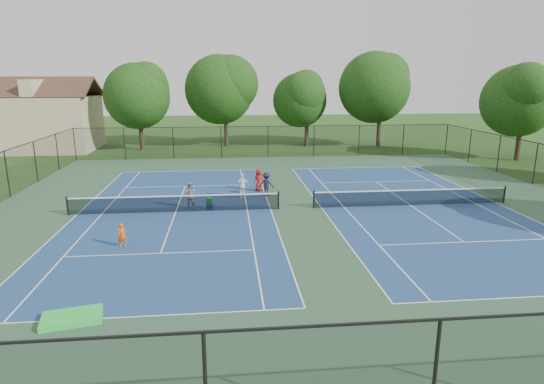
{
  "coord_description": "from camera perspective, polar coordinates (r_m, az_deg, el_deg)",
  "views": [
    {
      "loc": [
        -4.0,
        -25.46,
        7.48
      ],
      "look_at": [
        -1.53,
        -1.0,
        1.3
      ],
      "focal_mm": 30.0,
      "sensor_mm": 36.0,
      "label": 1
    }
  ],
  "objects": [
    {
      "name": "ball_hopper",
      "position": [
        26.81,
        -7.81,
        -1.14
      ],
      "size": [
        0.41,
        0.37,
        0.37
      ],
      "primitive_type": "cube",
      "rotation": [
        0.0,
        0.0,
        -0.3
      ],
      "color": "green",
      "rests_on": "ball_crate"
    },
    {
      "name": "perimeter_fence",
      "position": [
        26.44,
        3.08,
        1.24
      ],
      "size": [
        36.08,
        36.08,
        3.02
      ],
      "color": "black",
      "rests_on": "ground"
    },
    {
      "name": "bystander_c",
      "position": [
        30.82,
        -1.66,
        1.52
      ],
      "size": [
        0.87,
        0.72,
        1.53
      ],
      "primitive_type": "imported",
      "rotation": [
        0.0,
        0.0,
        3.51
      ],
      "color": "maroon",
      "rests_on": "ground"
    },
    {
      "name": "bystander_a",
      "position": [
        29.03,
        -3.75,
        0.78
      ],
      "size": [
        1.02,
        0.71,
        1.6
      ],
      "primitive_type": "imported",
      "rotation": [
        0.0,
        0.0,
        3.51
      ],
      "color": "white",
      "rests_on": "ground"
    },
    {
      "name": "child_player",
      "position": [
        21.82,
        -18.29,
        -5.15
      ],
      "size": [
        0.47,
        0.39,
        1.1
      ],
      "primitive_type": "imported",
      "rotation": [
        0.0,
        0.0,
        0.36
      ],
      "color": "#E65D0F",
      "rests_on": "ground"
    },
    {
      "name": "ground",
      "position": [
        26.84,
        3.04,
        -2.09
      ],
      "size": [
        140.0,
        140.0,
        0.0
      ],
      "primitive_type": "plane",
      "color": "#234716",
      "rests_on": "ground"
    },
    {
      "name": "tree_back_c",
      "position": [
        51.3,
        4.44,
        11.84
      ],
      "size": [
        6.0,
        6.0,
        8.4
      ],
      "color": "#2D2116",
      "rests_on": "ground"
    },
    {
      "name": "tennis_court_left",
      "position": [
        26.68,
        -12.0,
        -2.27
      ],
      "size": [
        12.0,
        23.83,
        1.07
      ],
      "color": "navy",
      "rests_on": "ground"
    },
    {
      "name": "instructor",
      "position": [
        27.19,
        -10.22,
        -0.36
      ],
      "size": [
        0.9,
        0.79,
        1.59
      ],
      "primitive_type": "imported",
      "rotation": [
        0.0,
        0.0,
        2.87
      ],
      "color": "#9A9A9C",
      "rests_on": "ground"
    },
    {
      "name": "tree_back_b",
      "position": [
        51.47,
        -5.92,
        13.06
      ],
      "size": [
        7.6,
        7.6,
        10.03
      ],
      "color": "#2D2116",
      "rests_on": "ground"
    },
    {
      "name": "tennis_court_right",
      "position": [
        28.7,
        16.99,
        -1.43
      ],
      "size": [
        12.0,
        23.83,
        1.07
      ],
      "color": "navy",
      "rests_on": "ground"
    },
    {
      "name": "tree_side_e",
      "position": [
        47.84,
        29.12,
        10.37
      ],
      "size": [
        6.6,
        6.6,
        8.87
      ],
      "color": "#2D2116",
      "rests_on": "ground"
    },
    {
      "name": "court_pad",
      "position": [
        26.84,
        3.04,
        -2.09
      ],
      "size": [
        36.0,
        36.0,
        0.01
      ],
      "primitive_type": "cube",
      "color": "#31583D",
      "rests_on": "ground"
    },
    {
      "name": "tree_back_a",
      "position": [
        50.3,
        -16.43,
        11.91
      ],
      "size": [
        6.8,
        6.8,
        9.15
      ],
      "color": "#2D2116",
      "rests_on": "ground"
    },
    {
      "name": "tree_back_d",
      "position": [
        52.31,
        13.56,
        13.02
      ],
      "size": [
        7.8,
        7.8,
        10.37
      ],
      "color": "#2D2116",
      "rests_on": "ground"
    },
    {
      "name": "green_tarp",
      "position": [
        16.23,
        -23.8,
        -14.23
      ],
      "size": [
        2.01,
        1.45,
        0.19
      ],
      "primitive_type": "cube",
      "rotation": [
        0.0,
        0.0,
        0.21
      ],
      "color": "green",
      "rests_on": "ground"
    },
    {
      "name": "clapboard_house",
      "position": [
        54.1,
        -26.58,
        7.99
      ],
      "size": [
        10.8,
        8.1,
        7.65
      ],
      "color": "tan",
      "rests_on": "ground"
    },
    {
      "name": "bystander_b",
      "position": [
        29.51,
        -0.7,
        0.99
      ],
      "size": [
        1.15,
        0.9,
        1.57
      ],
      "primitive_type": "imported",
      "rotation": [
        0.0,
        0.0,
        2.78
      ],
      "color": "#1A1B39",
      "rests_on": "ground"
    },
    {
      "name": "ball_crate",
      "position": [
        26.9,
        -7.78,
        -1.83
      ],
      "size": [
        0.45,
        0.42,
        0.31
      ],
      "primitive_type": "cube",
      "rotation": [
        0.0,
        0.0,
        -0.34
      ],
      "color": "#153C94",
      "rests_on": "ground"
    }
  ]
}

